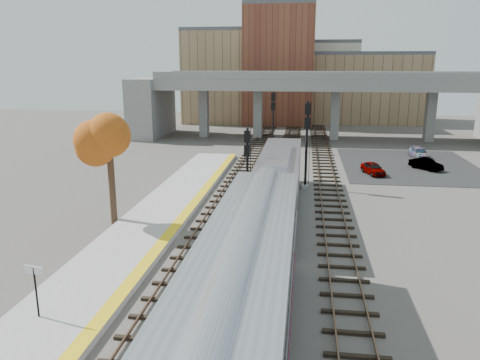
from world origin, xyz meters
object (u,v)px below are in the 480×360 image
(signal_mast_mid, at_px, (307,145))
(car_b, at_px, (426,164))
(locomotive, at_px, (278,181))
(car_c, at_px, (419,153))
(car_a, at_px, (373,168))
(signal_mast_near, at_px, (247,175))
(signal_mast_far, at_px, (273,121))
(tree, at_px, (109,136))

(signal_mast_mid, height_order, car_b, signal_mast_mid)
(locomotive, distance_m, car_c, 26.58)
(signal_mast_mid, height_order, car_a, signal_mast_mid)
(locomotive, xyz_separation_m, signal_mast_near, (-2.10, -1.53, 0.70))
(signal_mast_mid, bearing_deg, signal_mast_near, -116.19)
(signal_mast_far, xyz_separation_m, tree, (-8.75, -28.86, 2.36))
(locomotive, distance_m, signal_mast_far, 24.55)
(car_c, bearing_deg, locomotive, -129.99)
(tree, distance_m, car_a, 26.57)
(car_b, bearing_deg, signal_mast_far, 112.55)
(tree, bearing_deg, signal_mast_near, 18.39)
(signal_mast_near, relative_size, car_b, 1.81)
(signal_mast_mid, bearing_deg, car_a, 42.54)
(car_b, bearing_deg, car_a, 167.56)
(tree, bearing_deg, car_a, 41.65)
(signal_mast_far, bearing_deg, car_a, -47.29)
(car_c, bearing_deg, tree, -140.09)
(signal_mast_near, relative_size, signal_mast_far, 0.87)
(signal_mast_near, xyz_separation_m, car_b, (16.34, 17.26, -2.37))
(signal_mast_mid, bearing_deg, car_c, 49.42)
(locomotive, height_order, car_b, locomotive)
(signal_mast_far, xyz_separation_m, car_b, (16.34, -8.69, -3.05))
(signal_mast_near, distance_m, signal_mast_mid, 9.33)
(locomotive, distance_m, car_b, 21.28)
(signal_mast_mid, relative_size, car_c, 1.90)
(signal_mast_near, bearing_deg, locomotive, 36.08)
(signal_mast_near, distance_m, car_b, 23.88)
(signal_mast_far, bearing_deg, car_b, -28.01)
(locomotive, distance_m, car_a, 15.54)
(car_a, bearing_deg, tree, -155.73)
(signal_mast_mid, distance_m, signal_mast_far, 18.08)
(signal_mast_mid, bearing_deg, locomotive, -106.37)
(signal_mast_far, xyz_separation_m, car_c, (17.04, -2.50, -3.04))
(signal_mast_mid, height_order, tree, tree)
(car_c, bearing_deg, car_a, -130.74)
(tree, bearing_deg, car_c, 45.62)
(signal_mast_near, distance_m, tree, 9.71)
(signal_mast_mid, height_order, car_c, signal_mast_mid)
(car_b, relative_size, car_c, 0.88)
(signal_mast_far, relative_size, car_a, 2.09)
(tree, relative_size, car_a, 2.33)
(signal_mast_far, bearing_deg, locomotive, -85.08)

